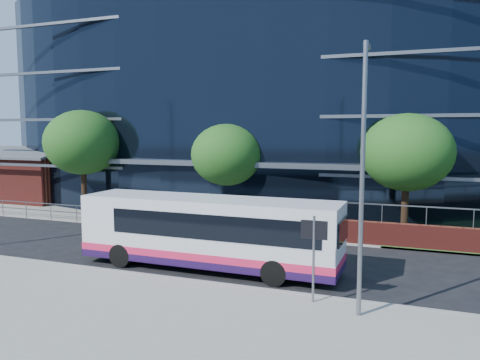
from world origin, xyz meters
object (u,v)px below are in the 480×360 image
at_px(tree_far_a, 83,143).
at_px(tree_far_c, 407,153).
at_px(streetlight_east, 362,172).
at_px(city_bus, 211,232).
at_px(tree_far_b, 227,155).
at_px(brick_pavilion, 30,176).
at_px(street_sign, 314,241).

height_order(tree_far_a, tree_far_c, tree_far_a).
relative_size(streetlight_east, city_bus, 0.74).
distance_m(tree_far_a, tree_far_b, 10.03).
distance_m(brick_pavilion, city_bus, 25.09).
bearing_deg(tree_far_a, tree_far_c, 0.00).
xyz_separation_m(street_sign, city_bus, (-4.75, 2.58, -0.60)).
xyz_separation_m(brick_pavilion, tree_far_b, (19.00, -4.00, 2.27)).
relative_size(brick_pavilion, city_bus, 0.79).
bearing_deg(tree_far_c, streetlight_east, -95.11).
relative_size(tree_far_a, city_bus, 0.64).
distance_m(tree_far_b, streetlight_east, 14.74).
bearing_deg(tree_far_b, city_bus, -72.09).
relative_size(brick_pavilion, tree_far_b, 1.42).
xyz_separation_m(brick_pavilion, streetlight_east, (28.00, -15.67, 2.50)).
bearing_deg(city_bus, tree_far_c, 48.33).
bearing_deg(street_sign, tree_far_b, 124.08).
bearing_deg(city_bus, street_sign, -28.02).
xyz_separation_m(street_sign, tree_far_b, (-7.50, 11.09, 2.06)).
relative_size(tree_far_b, streetlight_east, 0.76).
distance_m(brick_pavilion, tree_far_b, 19.55).
xyz_separation_m(tree_far_a, streetlight_east, (19.00, -11.17, -0.42)).
bearing_deg(tree_far_a, city_bus, -32.13).
distance_m(tree_far_a, streetlight_east, 22.05).
relative_size(brick_pavilion, tree_far_c, 1.32).
distance_m(tree_far_c, city_bus, 11.21).
xyz_separation_m(tree_far_a, tree_far_b, (10.00, 0.50, -0.65)).
relative_size(tree_far_a, streetlight_east, 0.87).
height_order(brick_pavilion, tree_far_b, tree_far_b).
bearing_deg(tree_far_b, brick_pavilion, 168.12).
relative_size(street_sign, tree_far_a, 0.40).
relative_size(street_sign, streetlight_east, 0.35).
bearing_deg(streetlight_east, tree_far_b, 127.63).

